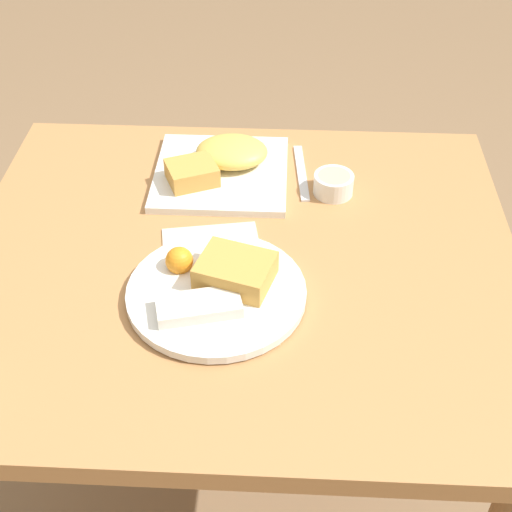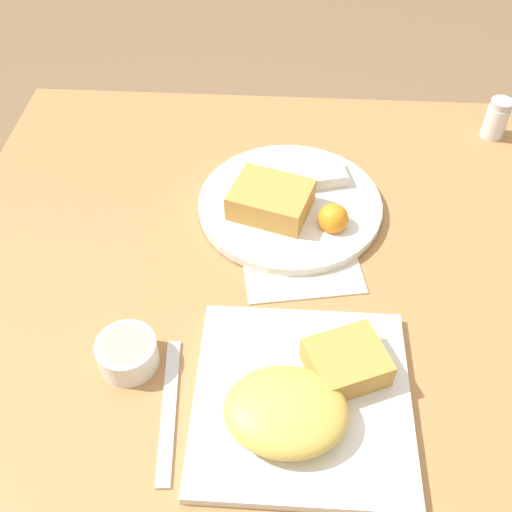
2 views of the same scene
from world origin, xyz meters
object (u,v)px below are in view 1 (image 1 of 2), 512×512
(sauce_ramekin, at_px, (334,184))
(butter_knife, at_px, (301,172))
(plate_square_near, at_px, (221,165))
(plate_oval_far, at_px, (217,287))

(sauce_ramekin, relative_size, butter_knife, 0.40)
(sauce_ramekin, distance_m, butter_knife, 0.09)
(plate_square_near, xyz_separation_m, plate_oval_far, (-0.02, 0.33, -0.00))
(sauce_ramekin, bearing_deg, plate_square_near, -13.22)
(plate_square_near, relative_size, plate_oval_far, 0.89)
(plate_oval_far, distance_m, butter_knife, 0.36)
(plate_square_near, distance_m, plate_oval_far, 0.33)
(plate_square_near, bearing_deg, plate_oval_far, 93.85)
(plate_square_near, xyz_separation_m, butter_knife, (-0.15, -0.01, -0.02))
(sauce_ramekin, bearing_deg, butter_knife, -46.39)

